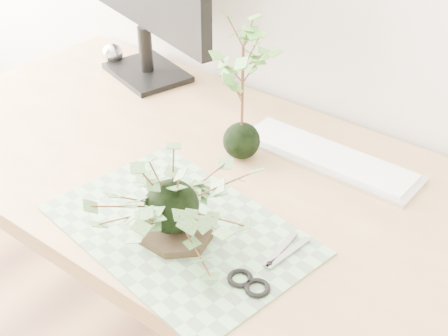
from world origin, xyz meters
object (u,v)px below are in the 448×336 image
Objects in this scene: keyboard at (327,157)px; desk at (241,220)px; ivy_kokedama at (170,185)px; maple_kokedama at (243,56)px.

desk is at bearing -113.97° from keyboard.
desk is 5.63× the size of ivy_kokedama.
keyboard is (0.15, 0.10, -0.22)m from maple_kokedama.
maple_kokedama is at bearing 102.65° from ivy_kokedama.
maple_kokedama is at bearing 128.01° from desk.
ivy_kokedama is at bearing -102.19° from keyboard.
keyboard reaches higher than desk.
ivy_kokedama is at bearing -90.45° from desk.
desk is 0.22m from keyboard.
keyboard is at bearing 77.50° from ivy_kokedama.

